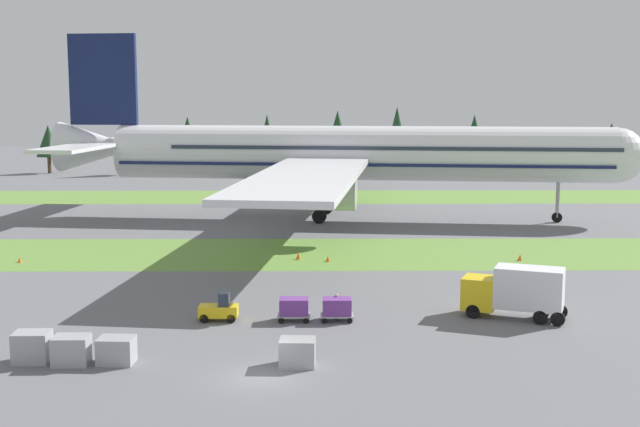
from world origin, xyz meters
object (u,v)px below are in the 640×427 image
at_px(ground_crew_marshaller, 336,305).
at_px(taxiway_marker_2, 520,257).
at_px(uld_container_0, 32,347).
at_px(uld_container_1, 72,350).
at_px(taxiway_marker_1, 298,256).
at_px(baggage_tug, 220,309).
at_px(cargo_dolly_second, 337,307).
at_px(uld_container_2, 116,350).
at_px(uld_container_3, 297,352).
at_px(catering_truck, 515,290).
at_px(taxiway_marker_3, 20,260).
at_px(taxiway_marker_0, 328,259).
at_px(airliner, 341,153).
at_px(cargo_dolly_lead, 294,307).

xyz_separation_m(ground_crew_marshaller, taxiway_marker_2, (17.48, 20.10, -0.65)).
relative_size(uld_container_0, uld_container_1, 1.00).
xyz_separation_m(taxiway_marker_1, taxiway_marker_2, (20.41, -0.79, -0.05)).
bearing_deg(baggage_tug, taxiway_marker_2, -50.47).
relative_size(cargo_dolly_second, uld_container_2, 1.11).
height_order(baggage_tug, cargo_dolly_second, baggage_tug).
bearing_deg(ground_crew_marshaller, uld_container_3, -127.47).
bearing_deg(catering_truck, cargo_dolly_second, 113.93).
relative_size(catering_truck, taxiway_marker_2, 12.34).
xyz_separation_m(catering_truck, uld_container_1, (-27.46, -9.66, -1.13)).
relative_size(cargo_dolly_second, catering_truck, 0.30).
distance_m(baggage_tug, uld_container_1, 11.78).
distance_m(baggage_tug, ground_crew_marshaller, 7.91).
height_order(catering_truck, taxiway_marker_3, catering_truck).
xyz_separation_m(taxiway_marker_0, taxiway_marker_3, (-28.01, -0.22, -0.03)).
height_order(uld_container_1, taxiway_marker_1, uld_container_1).
bearing_deg(uld_container_3, uld_container_2, 177.21).
bearing_deg(airliner, uld_container_1, -9.73).
relative_size(cargo_dolly_lead, cargo_dolly_second, 1.00).
relative_size(cargo_dolly_second, taxiway_marker_1, 3.19).
bearing_deg(uld_container_0, uld_container_1, -10.80).
relative_size(airliner, uld_container_2, 43.75).
bearing_deg(uld_container_2, cargo_dolly_second, 34.85).
bearing_deg(airliner, uld_container_3, 2.88).
height_order(ground_crew_marshaller, uld_container_2, ground_crew_marshaller).
relative_size(catering_truck, taxiway_marker_0, 13.48).
xyz_separation_m(airliner, uld_container_1, (-17.11, -55.97, -7.25)).
xyz_separation_m(uld_container_0, uld_container_1, (2.37, -0.45, -0.06)).
relative_size(ground_crew_marshaller, uld_container_1, 0.87).
distance_m(uld_container_3, taxiway_marker_3, 39.11).
xyz_separation_m(catering_truck, uld_container_3, (-14.67, -9.98, -1.18)).
distance_m(catering_truck, taxiway_marker_1, 25.76).
bearing_deg(uld_container_1, cargo_dolly_lead, 36.38).
xyz_separation_m(baggage_tug, ground_crew_marshaller, (7.90, 0.37, 0.13)).
bearing_deg(taxiway_marker_1, uld_container_1, -112.07).
relative_size(airliner, taxiway_marker_2, 147.64).
distance_m(airliner, taxiway_marker_3, 41.04).
bearing_deg(cargo_dolly_lead, taxiway_marker_3, 52.37).
distance_m(taxiway_marker_1, taxiway_marker_3, 25.32).
bearing_deg(uld_container_1, taxiway_marker_2, 42.16).
bearing_deg(cargo_dolly_second, uld_container_3, 165.72).
xyz_separation_m(ground_crew_marshaller, taxiway_marker_3, (-28.21, 19.56, -0.71)).
relative_size(baggage_tug, cargo_dolly_lead, 1.18).
distance_m(cargo_dolly_lead, uld_container_3, 9.46).
height_order(taxiway_marker_0, taxiway_marker_1, taxiway_marker_1).
relative_size(baggage_tug, uld_container_2, 1.31).
bearing_deg(taxiway_marker_0, cargo_dolly_lead, -97.53).
height_order(cargo_dolly_lead, uld_container_2, cargo_dolly_lead).
xyz_separation_m(uld_container_2, taxiway_marker_1, (9.85, 30.27, -0.41)).
bearing_deg(taxiway_marker_0, uld_container_3, -94.40).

